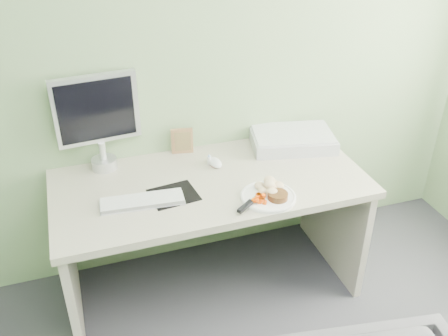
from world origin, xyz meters
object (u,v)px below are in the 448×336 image
object	(u,v)px
plate	(268,197)
scanner	(292,140)
desk	(211,209)
monitor	(98,117)

from	to	relation	value
plate	scanner	bearing A→B (deg)	53.42
plate	scanner	world-z (taller)	scanner
desk	scanner	xyz separation A→B (m)	(0.56, 0.21, 0.22)
monitor	desk	bearing A→B (deg)	-37.47
scanner	monitor	world-z (taller)	monitor
desk	plate	size ratio (longest dim) A/B	5.94
desk	monitor	size ratio (longest dim) A/B	3.11
scanner	desk	bearing A→B (deg)	-146.88
desk	plate	world-z (taller)	plate
scanner	plate	bearing A→B (deg)	-114.52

